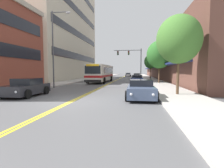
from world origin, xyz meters
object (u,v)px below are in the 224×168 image
at_px(street_lamp_left_near, 55,43).
at_px(street_tree_right_near, 179,39).
at_px(street_tree_right_far, 150,62).
at_px(traffic_signal_mast, 132,58).
at_px(car_slate_blue_parked_right_foreground, 141,89).
at_px(car_white_moving_lead, 128,75).
at_px(car_navy_parked_right_mid, 137,79).
at_px(car_charcoal_parked_left_near, 26,88).
at_px(street_tree_right_mid, 159,55).
at_px(car_champagne_parked_right_far, 137,76).
at_px(car_beige_parked_left_mid, 101,76).
at_px(city_bus, 101,73).

bearing_deg(street_lamp_left_near, street_tree_right_near, -22.52).
bearing_deg(street_tree_right_far, traffic_signal_mast, 154.82).
bearing_deg(car_slate_blue_parked_right_foreground, car_white_moving_lead, 93.46).
relative_size(car_navy_parked_right_mid, street_tree_right_near, 0.80).
bearing_deg(street_lamp_left_near, car_charcoal_parked_left_near, -83.86).
bearing_deg(street_tree_right_mid, street_lamp_left_near, -147.17).
bearing_deg(street_tree_right_near, car_champagne_parked_right_far, 95.59).
relative_size(car_navy_parked_right_mid, street_tree_right_far, 0.90).
bearing_deg(street_tree_right_near, street_tree_right_mid, 88.70).
bearing_deg(car_navy_parked_right_mid, car_beige_parked_left_mid, 125.07).
xyz_separation_m(car_champagne_parked_right_far, street_tree_right_near, (2.88, -29.47, 3.65)).
bearing_deg(car_white_moving_lead, car_slate_blue_parked_right_foreground, -86.54).
bearing_deg(car_beige_parked_left_mid, city_bus, -78.56).
bearing_deg(street_tree_right_near, car_beige_parked_left_mid, 112.38).
bearing_deg(street_tree_right_mid, car_charcoal_parked_left_near, -128.86).
relative_size(car_white_moving_lead, street_tree_right_near, 0.81).
xyz_separation_m(car_navy_parked_right_mid, street_tree_right_near, (2.94, -15.73, 3.68)).
bearing_deg(car_navy_parked_right_mid, car_slate_blue_parked_right_foreground, -89.55).
relative_size(car_navy_parked_right_mid, car_champagne_parked_right_far, 1.12).
relative_size(car_champagne_parked_right_far, car_white_moving_lead, 0.88).
relative_size(car_slate_blue_parked_right_foreground, street_tree_right_near, 0.79).
relative_size(car_white_moving_lead, street_tree_right_far, 0.91).
bearing_deg(street_tree_right_mid, car_white_moving_lead, 100.01).
xyz_separation_m(traffic_signal_mast, street_lamp_left_near, (-8.13, -21.84, 0.05)).
relative_size(street_lamp_left_near, street_tree_right_near, 1.44).
relative_size(car_champagne_parked_right_far, street_tree_right_near, 0.71).
bearing_deg(car_champagne_parked_right_far, car_charcoal_parked_left_near, -105.53).
height_order(city_bus, car_white_moving_lead, city_bus).
height_order(car_charcoal_parked_left_near, car_navy_parked_right_mid, car_charcoal_parked_left_near).
distance_m(city_bus, car_champagne_parked_right_far, 14.68).
distance_m(city_bus, car_slate_blue_parked_right_foreground, 18.79).
bearing_deg(traffic_signal_mast, street_tree_right_far, -25.18).
height_order(car_slate_blue_parked_right_foreground, car_white_moving_lead, car_slate_blue_parked_right_foreground).
xyz_separation_m(car_beige_parked_left_mid, car_navy_parked_right_mid, (8.57, -12.20, -0.01)).
relative_size(car_navy_parked_right_mid, car_white_moving_lead, 0.99).
bearing_deg(car_white_moving_lead, street_tree_right_near, -83.08).
relative_size(car_slate_blue_parked_right_foreground, car_navy_parked_right_mid, 0.99).
bearing_deg(car_champagne_parked_right_far, street_tree_right_near, -84.41).
height_order(city_bus, car_beige_parked_left_mid, city_bus).
bearing_deg(street_tree_right_far, car_slate_blue_parked_right_foreground, -96.02).
bearing_deg(street_tree_right_far, car_beige_parked_left_mid, 165.64).
distance_m(street_lamp_left_near, street_tree_right_mid, 14.89).
height_order(car_beige_parked_left_mid, street_tree_right_near, street_tree_right_near).
xyz_separation_m(car_beige_parked_left_mid, street_tree_right_mid, (11.80, -14.81, 3.75)).
distance_m(car_beige_parked_left_mid, car_white_moving_lead, 20.36).
distance_m(car_charcoal_parked_left_near, car_slate_blue_parked_right_foreground, 8.69).
bearing_deg(car_navy_parked_right_mid, city_bus, 175.39).
bearing_deg(street_tree_right_mid, car_slate_blue_parked_right_foreground, -102.04).
bearing_deg(street_tree_right_mid, traffic_signal_mast, 107.59).
height_order(street_tree_right_mid, street_tree_right_far, street_tree_right_mid).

